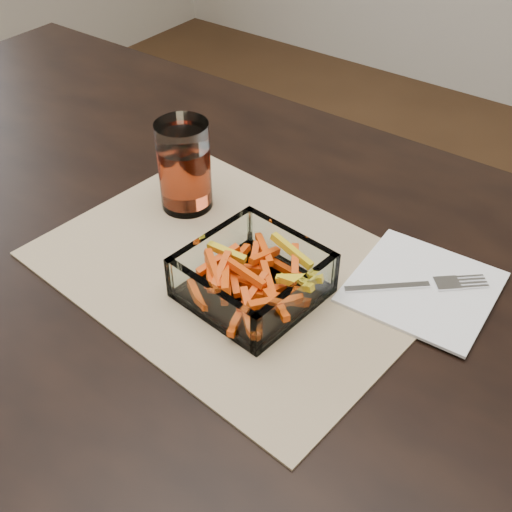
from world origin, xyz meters
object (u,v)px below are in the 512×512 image
object	(u,v)px
glass_bowl	(253,279)
fork	(421,285)
tumbler	(185,169)
dining_table	(197,326)

from	to	relation	value
glass_bowl	fork	distance (m)	0.20
glass_bowl	tumbler	size ratio (longest dim) A/B	1.24
dining_table	glass_bowl	bearing A→B (deg)	11.08
tumbler	fork	xyz separation A→B (m)	(0.33, 0.03, -0.05)
tumbler	glass_bowl	bearing A→B (deg)	-26.56
tumbler	dining_table	bearing A→B (deg)	-46.54
glass_bowl	fork	size ratio (longest dim) A/B	1.13
dining_table	tumbler	bearing A→B (deg)	133.46
dining_table	tumbler	xyz separation A→B (m)	(-0.10, 0.10, 0.15)
dining_table	tumbler	world-z (taller)	tumbler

